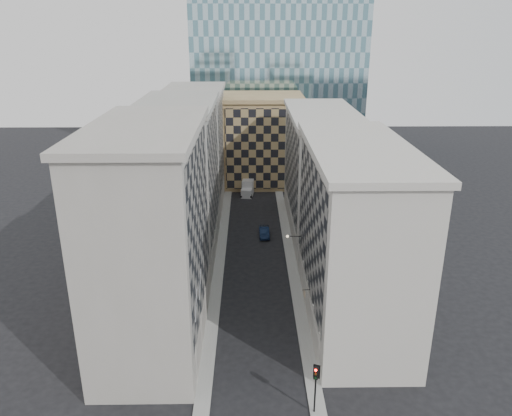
{
  "coord_description": "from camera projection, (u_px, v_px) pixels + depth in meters",
  "views": [
    {
      "loc": [
        -0.82,
        -36.68,
        32.84
      ],
      "look_at": [
        -0.15,
        12.73,
        14.44
      ],
      "focal_mm": 35.0,
      "sensor_mm": 36.0,
      "label": 1
    }
  ],
  "objects": [
    {
      "name": "flagpoles_left",
      "position": [
        198.0,
        294.0,
        48.59
      ],
      "size": [
        0.1,
        6.33,
        2.33
      ],
      "color": "gray",
      "rests_on": "ground"
    },
    {
      "name": "bldg_right_a",
      "position": [
        353.0,
        235.0,
        56.43
      ],
      "size": [
        10.8,
        26.8,
        20.7
      ],
      "color": "beige",
      "rests_on": "ground"
    },
    {
      "name": "tan_block",
      "position": [
        263.0,
        140.0,
        106.19
      ],
      "size": [
        16.8,
        14.8,
        18.8
      ],
      "color": "#A48056",
      "rests_on": "ground"
    },
    {
      "name": "box_truck",
      "position": [
        248.0,
        188.0,
        101.27
      ],
      "size": [
        2.83,
        5.66,
        2.98
      ],
      "rotation": [
        0.0,
        0.0,
        -0.12
      ],
      "color": "silver",
      "rests_on": "ground"
    },
    {
      "name": "bracket_lamp",
      "position": [
        289.0,
        236.0,
        66.22
      ],
      "size": [
        1.98,
        0.36,
        0.36
      ],
      "color": "black",
      "rests_on": "ground"
    },
    {
      "name": "sidewalk_west",
      "position": [
        220.0,
        258.0,
        73.86
      ],
      "size": [
        1.5,
        100.0,
        0.15
      ],
      "primitive_type": "cube",
      "color": "gray",
      "rests_on": "ground"
    },
    {
      "name": "bldg_left_c",
      "position": [
        196.0,
        148.0,
        93.46
      ],
      "size": [
        10.8,
        22.8,
        21.7
      ],
      "color": "#9D988E",
      "rests_on": "ground"
    },
    {
      "name": "sidewalk_east",
      "position": [
        291.0,
        258.0,
        73.99
      ],
      "size": [
        1.5,
        100.0,
        0.15
      ],
      "primitive_type": "cube",
      "color": "gray",
      "rests_on": "ground"
    },
    {
      "name": "traffic_light",
      "position": [
        316.0,
        379.0,
        43.46
      ],
      "size": [
        0.6,
        0.6,
        4.9
      ],
      "rotation": [
        0.0,
        0.0,
        -0.39
      ],
      "color": "black",
      "rests_on": "sidewalk_east"
    },
    {
      "name": "ground",
      "position": [
        259.0,
        403.0,
        45.84
      ],
      "size": [
        260.0,
        260.0,
        0.0
      ],
      "primitive_type": "plane",
      "color": "black",
      "rests_on": "ground"
    },
    {
      "name": "shop_sign",
      "position": [
        305.0,
        293.0,
        56.98
      ],
      "size": [
        0.91,
        0.8,
        0.88
      ],
      "rotation": [
        0.0,
        0.0,
        0.11
      ],
      "color": "black",
      "rests_on": "ground"
    },
    {
      "name": "bldg_left_b",
      "position": [
        181.0,
        180.0,
        72.67
      ],
      "size": [
        10.8,
        22.8,
        22.7
      ],
      "color": "#9A978F",
      "rests_on": "ground"
    },
    {
      "name": "church_tower",
      "position": [
        252.0,
        50.0,
        113.27
      ],
      "size": [
        7.2,
        7.2,
        51.5
      ],
      "color": "#2D2723",
      "rests_on": "ground"
    },
    {
      "name": "bldg_right_b",
      "position": [
        321.0,
        172.0,
        81.9
      ],
      "size": [
        10.8,
        28.8,
        19.7
      ],
      "color": "beige",
      "rests_on": "ground"
    },
    {
      "name": "bldg_left_a",
      "position": [
        153.0,
        238.0,
        51.88
      ],
      "size": [
        10.8,
        22.8,
        23.7
      ],
      "color": "#9D988E",
      "rests_on": "ground"
    },
    {
      "name": "dark_car",
      "position": [
        264.0,
        232.0,
        81.44
      ],
      "size": [
        1.66,
        4.59,
        1.5
      ],
      "primitive_type": "imported",
      "rotation": [
        0.0,
        0.0,
        0.01
      ],
      "color": "#0F1C37",
      "rests_on": "ground"
    }
  ]
}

